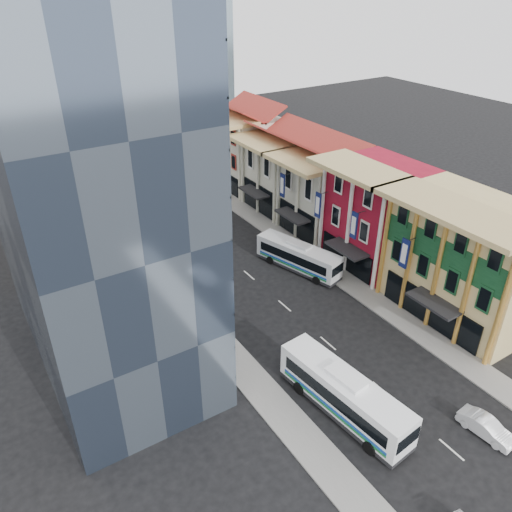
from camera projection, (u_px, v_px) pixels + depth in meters
ground at (391, 397)px, 40.53m from camera, size 200.00×200.00×0.00m
sidewalk_right at (309, 255)px, 60.50m from camera, size 3.00×90.00×0.15m
sidewalk_left at (181, 298)px, 52.63m from camera, size 3.00×90.00×0.15m
shophouse_tan at (466, 261)px, 47.65m from camera, size 8.00×14.00×12.00m
shophouse_red at (377, 215)px, 56.42m from camera, size 8.00×10.00×12.00m
shophouse_cream_near at (323, 195)px, 63.86m from camera, size 8.00×9.00×10.00m
shophouse_cream_mid at (283, 174)px, 70.43m from camera, size 8.00×9.00×10.00m
shophouse_cream_far at (244, 150)px, 77.85m from camera, size 8.00×12.00×11.00m
office_tower at (83, 193)px, 39.01m from camera, size 12.00×26.00×30.00m
office_block_far at (50, 190)px, 60.29m from camera, size 10.00×18.00×14.00m
bus_left_near at (344, 394)px, 38.32m from camera, size 3.98×12.16×3.83m
bus_left_far at (178, 238)px, 61.05m from camera, size 5.12×9.88×3.10m
bus_right at (298, 256)px, 56.94m from camera, size 5.37×10.89×3.41m
sedan_right at (486, 427)px, 37.04m from camera, size 1.89×4.34×1.39m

